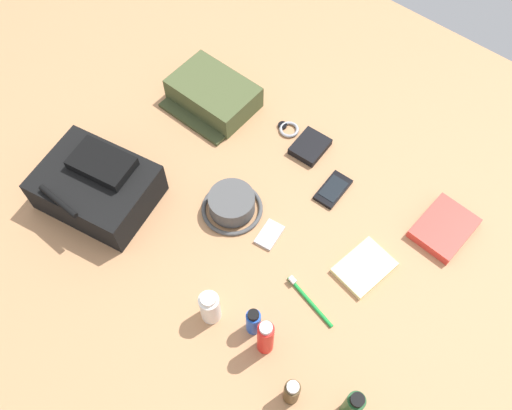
{
  "coord_description": "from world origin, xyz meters",
  "views": [
    {
      "loc": [
        -0.49,
        0.59,
        1.36
      ],
      "look_at": [
        0.0,
        0.0,
        0.04
      ],
      "focal_mm": 38.52,
      "sensor_mm": 36.0,
      "label": 1
    }
  ],
  "objects_px": {
    "toothbrush": "(307,298)",
    "wallet": "(310,147)",
    "cologne_bottle": "(292,392)",
    "media_player": "(270,235)",
    "bucket_hat": "(232,204)",
    "shampoo_bottle": "(353,406)",
    "toothpaste_tube": "(210,307)",
    "backpack": "(97,186)",
    "toiletry_pouch": "(213,95)",
    "wristwatch": "(288,129)",
    "deodorant_spray": "(253,321)",
    "cell_phone": "(333,190)",
    "sunscreen_spray": "(265,337)",
    "paperback_novel": "(444,228)",
    "notepad": "(364,267)"
  },
  "relations": [
    {
      "from": "cologne_bottle",
      "to": "media_player",
      "type": "xyz_separation_m",
      "value": [
        0.31,
        -0.3,
        -0.05
      ]
    },
    {
      "from": "backpack",
      "to": "wristwatch",
      "type": "distance_m",
      "value": 0.6
    },
    {
      "from": "wallet",
      "to": "sunscreen_spray",
      "type": "bearing_deg",
      "value": 113.34
    },
    {
      "from": "media_player",
      "to": "backpack",
      "type": "bearing_deg",
      "value": 25.24
    },
    {
      "from": "bucket_hat",
      "to": "cell_phone",
      "type": "relative_size",
      "value": 1.46
    },
    {
      "from": "toothbrush",
      "to": "cell_phone",
      "type": "bearing_deg",
      "value": -65.55
    },
    {
      "from": "deodorant_spray",
      "to": "toothbrush",
      "type": "distance_m",
      "value": 0.16
    },
    {
      "from": "wristwatch",
      "to": "backpack",
      "type": "bearing_deg",
      "value": 63.89
    },
    {
      "from": "shampoo_bottle",
      "to": "toothpaste_tube",
      "type": "height_order",
      "value": "shampoo_bottle"
    },
    {
      "from": "shampoo_bottle",
      "to": "toothpaste_tube",
      "type": "bearing_deg",
      "value": 4.2
    },
    {
      "from": "wallet",
      "to": "wristwatch",
      "type": "bearing_deg",
      "value": -12.06
    },
    {
      "from": "paperback_novel",
      "to": "sunscreen_spray",
      "type": "bearing_deg",
      "value": 72.82
    },
    {
      "from": "toothpaste_tube",
      "to": "cell_phone",
      "type": "relative_size",
      "value": 1.0
    },
    {
      "from": "backpack",
      "to": "bucket_hat",
      "type": "bearing_deg",
      "value": -146.53
    },
    {
      "from": "toiletry_pouch",
      "to": "notepad",
      "type": "relative_size",
      "value": 1.76
    },
    {
      "from": "backpack",
      "to": "deodorant_spray",
      "type": "bearing_deg",
      "value": 178.18
    },
    {
      "from": "wristwatch",
      "to": "toothbrush",
      "type": "height_order",
      "value": "toothbrush"
    },
    {
      "from": "toothpaste_tube",
      "to": "toothbrush",
      "type": "relative_size",
      "value": 0.71
    },
    {
      "from": "backpack",
      "to": "wallet",
      "type": "relative_size",
      "value": 3.18
    },
    {
      "from": "sunscreen_spray",
      "to": "toothbrush",
      "type": "xyz_separation_m",
      "value": [
        -0.01,
        -0.17,
        -0.07
      ]
    },
    {
      "from": "backpack",
      "to": "toiletry_pouch",
      "type": "xyz_separation_m",
      "value": [
        -0.01,
        -0.47,
        -0.02
      ]
    },
    {
      "from": "toothbrush",
      "to": "wallet",
      "type": "distance_m",
      "value": 0.49
    },
    {
      "from": "shampoo_bottle",
      "to": "toothpaste_tube",
      "type": "xyz_separation_m",
      "value": [
        0.41,
        0.03,
        -0.01
      ]
    },
    {
      "from": "shampoo_bottle",
      "to": "sunscreen_spray",
      "type": "bearing_deg",
      "value": 1.19
    },
    {
      "from": "shampoo_bottle",
      "to": "bucket_hat",
      "type": "bearing_deg",
      "value": -22.85
    },
    {
      "from": "backpack",
      "to": "toiletry_pouch",
      "type": "height_order",
      "value": "backpack"
    },
    {
      "from": "shampoo_bottle",
      "to": "wristwatch",
      "type": "height_order",
      "value": "shampoo_bottle"
    },
    {
      "from": "sunscreen_spray",
      "to": "wallet",
      "type": "relative_size",
      "value": 1.39
    },
    {
      "from": "paperback_novel",
      "to": "media_player",
      "type": "height_order",
      "value": "paperback_novel"
    },
    {
      "from": "cologne_bottle",
      "to": "deodorant_spray",
      "type": "height_order",
      "value": "cologne_bottle"
    },
    {
      "from": "bucket_hat",
      "to": "cologne_bottle",
      "type": "xyz_separation_m",
      "value": [
        -0.44,
        0.3,
        0.02
      ]
    },
    {
      "from": "shampoo_bottle",
      "to": "cell_phone",
      "type": "bearing_deg",
      "value": -50.99
    },
    {
      "from": "cell_phone",
      "to": "media_player",
      "type": "distance_m",
      "value": 0.24
    },
    {
      "from": "bucket_hat",
      "to": "deodorant_spray",
      "type": "relative_size",
      "value": 1.67
    },
    {
      "from": "backpack",
      "to": "cell_phone",
      "type": "bearing_deg",
      "value": -138.43
    },
    {
      "from": "toiletry_pouch",
      "to": "toothbrush",
      "type": "bearing_deg",
      "value": 151.73
    },
    {
      "from": "toothpaste_tube",
      "to": "notepad",
      "type": "bearing_deg",
      "value": -122.69
    },
    {
      "from": "deodorant_spray",
      "to": "shampoo_bottle",
      "type": "bearing_deg",
      "value": 177.61
    },
    {
      "from": "toothpaste_tube",
      "to": "paperback_novel",
      "type": "bearing_deg",
      "value": -119.28
    },
    {
      "from": "media_player",
      "to": "wallet",
      "type": "height_order",
      "value": "wallet"
    },
    {
      "from": "media_player",
      "to": "cologne_bottle",
      "type": "bearing_deg",
      "value": 135.52
    },
    {
      "from": "cologne_bottle",
      "to": "wristwatch",
      "type": "height_order",
      "value": "cologne_bottle"
    },
    {
      "from": "toothpaste_tube",
      "to": "media_player",
      "type": "bearing_deg",
      "value": -83.91
    },
    {
      "from": "shampoo_bottle",
      "to": "deodorant_spray",
      "type": "xyz_separation_m",
      "value": [
        0.3,
        -0.01,
        -0.02
      ]
    },
    {
      "from": "shampoo_bottle",
      "to": "wristwatch",
      "type": "bearing_deg",
      "value": -42.36
    },
    {
      "from": "bucket_hat",
      "to": "wallet",
      "type": "distance_m",
      "value": 0.32
    },
    {
      "from": "bucket_hat",
      "to": "deodorant_spray",
      "type": "xyz_separation_m",
      "value": [
        -0.27,
        0.23,
        0.02
      ]
    },
    {
      "from": "deodorant_spray",
      "to": "notepad",
      "type": "bearing_deg",
      "value": -111.52
    },
    {
      "from": "toothpaste_tube",
      "to": "paperback_novel",
      "type": "xyz_separation_m",
      "value": [
        -0.33,
        -0.6,
        -0.04
      ]
    },
    {
      "from": "deodorant_spray",
      "to": "toothpaste_tube",
      "type": "distance_m",
      "value": 0.11
    }
  ]
}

